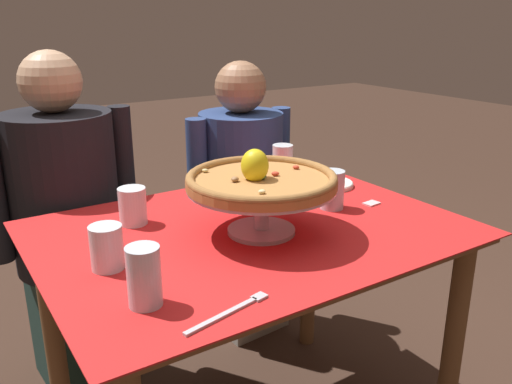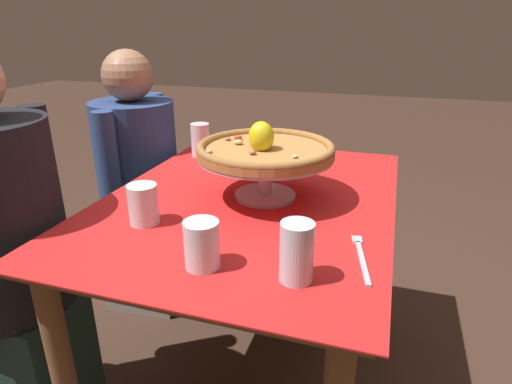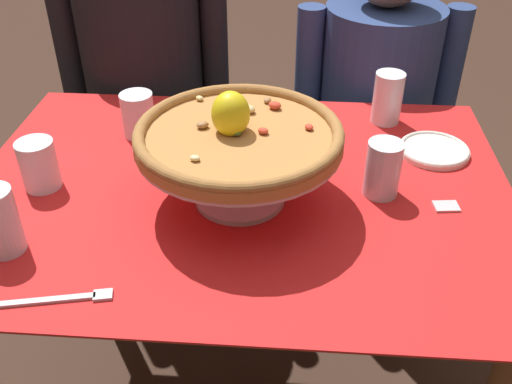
{
  "view_description": "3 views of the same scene",
  "coord_description": "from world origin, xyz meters",
  "px_view_note": "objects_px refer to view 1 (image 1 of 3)",
  "views": [
    {
      "loc": [
        -0.75,
        -1.17,
        1.33
      ],
      "look_at": [
        0.0,
        -0.02,
        0.87
      ],
      "focal_mm": 37.25,
      "sensor_mm": 36.0,
      "label": 1
    },
    {
      "loc": [
        -1.16,
        -0.39,
        1.26
      ],
      "look_at": [
        -0.02,
        -0.02,
        0.78
      ],
      "focal_mm": 30.1,
      "sensor_mm": 36.0,
      "label": 2
    },
    {
      "loc": [
        0.11,
        -1.01,
        1.46
      ],
      "look_at": [
        0.04,
        -0.08,
        0.8
      ],
      "focal_mm": 40.39,
      "sensor_mm": 36.0,
      "label": 3
    }
  ],
  "objects_px": {
    "water_glass_front_left": "(144,280)",
    "side_plate": "(330,184)",
    "pizza_stand": "(261,199)",
    "water_glass_back_right": "(282,165)",
    "diner_right": "(242,204)",
    "water_glass_back_left": "(133,209)",
    "dinner_fork": "(232,311)",
    "sugar_packet": "(371,203)",
    "pizza": "(261,179)",
    "water_glass_side_right": "(331,192)",
    "water_glass_side_left": "(107,250)",
    "diner_left": "(68,231)"
  },
  "relations": [
    {
      "from": "diner_right",
      "to": "water_glass_back_right",
      "type": "bearing_deg",
      "value": -92.92
    },
    {
      "from": "water_glass_back_left",
      "to": "side_plate",
      "type": "relative_size",
      "value": 0.66
    },
    {
      "from": "water_glass_back_right",
      "to": "diner_right",
      "type": "height_order",
      "value": "diner_right"
    },
    {
      "from": "water_glass_front_left",
      "to": "water_glass_side_right",
      "type": "relative_size",
      "value": 1.08
    },
    {
      "from": "water_glass_side_left",
      "to": "diner_left",
      "type": "height_order",
      "value": "diner_left"
    },
    {
      "from": "water_glass_side_right",
      "to": "dinner_fork",
      "type": "distance_m",
      "value": 0.68
    },
    {
      "from": "water_glass_back_left",
      "to": "side_plate",
      "type": "height_order",
      "value": "water_glass_back_left"
    },
    {
      "from": "pizza",
      "to": "side_plate",
      "type": "xyz_separation_m",
      "value": [
        0.44,
        0.22,
        -0.15
      ]
    },
    {
      "from": "water_glass_back_left",
      "to": "diner_left",
      "type": "relative_size",
      "value": 0.09
    },
    {
      "from": "water_glass_front_left",
      "to": "water_glass_side_left",
      "type": "xyz_separation_m",
      "value": [
        -0.01,
        0.21,
        -0.01
      ]
    },
    {
      "from": "water_glass_back_right",
      "to": "diner_right",
      "type": "xyz_separation_m",
      "value": [
        0.02,
        0.31,
        -0.25
      ]
    },
    {
      "from": "water_glass_back_left",
      "to": "dinner_fork",
      "type": "distance_m",
      "value": 0.57
    },
    {
      "from": "water_glass_front_left",
      "to": "water_glass_back_left",
      "type": "bearing_deg",
      "value": 72.3
    },
    {
      "from": "water_glass_side_right",
      "to": "water_glass_side_left",
      "type": "bearing_deg",
      "value": -177.58
    },
    {
      "from": "water_glass_side_left",
      "to": "side_plate",
      "type": "xyz_separation_m",
      "value": [
        0.86,
        0.2,
        -0.04
      ]
    },
    {
      "from": "water_glass_back_right",
      "to": "water_glass_front_left",
      "type": "distance_m",
      "value": 0.94
    },
    {
      "from": "side_plate",
      "to": "diner_right",
      "type": "bearing_deg",
      "value": 99.96
    },
    {
      "from": "pizza",
      "to": "side_plate",
      "type": "bearing_deg",
      "value": 26.42
    },
    {
      "from": "dinner_fork",
      "to": "diner_right",
      "type": "bearing_deg",
      "value": 57.56
    },
    {
      "from": "water_glass_back_right",
      "to": "water_glass_back_left",
      "type": "relative_size",
      "value": 1.21
    },
    {
      "from": "water_glass_back_left",
      "to": "water_glass_side_left",
      "type": "bearing_deg",
      "value": -122.69
    },
    {
      "from": "pizza",
      "to": "water_glass_back_left",
      "type": "height_order",
      "value": "pizza"
    },
    {
      "from": "pizza_stand",
      "to": "water_glass_back_right",
      "type": "bearing_deg",
      "value": 47.61
    },
    {
      "from": "pizza_stand",
      "to": "water_glass_side_left",
      "type": "xyz_separation_m",
      "value": [
        -0.43,
        0.02,
        -0.05
      ]
    },
    {
      "from": "pizza_stand",
      "to": "diner_right",
      "type": "height_order",
      "value": "diner_right"
    },
    {
      "from": "side_plate",
      "to": "water_glass_back_left",
      "type": "bearing_deg",
      "value": 176.93
    },
    {
      "from": "water_glass_back_right",
      "to": "water_glass_front_left",
      "type": "bearing_deg",
      "value": -143.31
    },
    {
      "from": "water_glass_front_left",
      "to": "side_plate",
      "type": "bearing_deg",
      "value": 25.66
    },
    {
      "from": "water_glass_back_left",
      "to": "diner_left",
      "type": "distance_m",
      "value": 0.48
    },
    {
      "from": "water_glass_back_left",
      "to": "water_glass_back_right",
      "type": "bearing_deg",
      "value": 10.61
    },
    {
      "from": "water_glass_back_left",
      "to": "sugar_packet",
      "type": "distance_m",
      "value": 0.74
    },
    {
      "from": "pizza_stand",
      "to": "water_glass_side_right",
      "type": "height_order",
      "value": "pizza_stand"
    },
    {
      "from": "water_glass_back_left",
      "to": "diner_right",
      "type": "height_order",
      "value": "diner_right"
    },
    {
      "from": "sugar_packet",
      "to": "pizza_stand",
      "type": "bearing_deg",
      "value": -179.82
    },
    {
      "from": "water_glass_back_left",
      "to": "sugar_packet",
      "type": "bearing_deg",
      "value": -20.09
    },
    {
      "from": "water_glass_back_left",
      "to": "diner_right",
      "type": "relative_size",
      "value": 0.09
    },
    {
      "from": "pizza_stand",
      "to": "dinner_fork",
      "type": "relative_size",
      "value": 1.88
    },
    {
      "from": "pizza",
      "to": "water_glass_front_left",
      "type": "xyz_separation_m",
      "value": [
        -0.41,
        -0.19,
        -0.1
      ]
    },
    {
      "from": "water_glass_back_right",
      "to": "water_glass_side_left",
      "type": "xyz_separation_m",
      "value": [
        -0.76,
        -0.35,
        -0.01
      ]
    },
    {
      "from": "diner_right",
      "to": "water_glass_front_left",
      "type": "bearing_deg",
      "value": -131.32
    },
    {
      "from": "water_glass_side_left",
      "to": "diner_left",
      "type": "relative_size",
      "value": 0.09
    },
    {
      "from": "water_glass_back_left",
      "to": "side_plate",
      "type": "bearing_deg",
      "value": -3.07
    },
    {
      "from": "water_glass_side_right",
      "to": "water_glass_back_left",
      "type": "height_order",
      "value": "water_glass_side_right"
    },
    {
      "from": "pizza",
      "to": "water_glass_side_right",
      "type": "relative_size",
      "value": 3.38
    },
    {
      "from": "side_plate",
      "to": "diner_right",
      "type": "distance_m",
      "value": 0.51
    },
    {
      "from": "water_glass_side_right",
      "to": "diner_right",
      "type": "relative_size",
      "value": 0.1
    },
    {
      "from": "pizza_stand",
      "to": "water_glass_front_left",
      "type": "relative_size",
      "value": 3.09
    },
    {
      "from": "pizza",
      "to": "side_plate",
      "type": "relative_size",
      "value": 2.51
    },
    {
      "from": "pizza_stand",
      "to": "water_glass_side_left",
      "type": "height_order",
      "value": "pizza_stand"
    },
    {
      "from": "sugar_packet",
      "to": "diner_right",
      "type": "distance_m",
      "value": 0.71
    }
  ]
}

